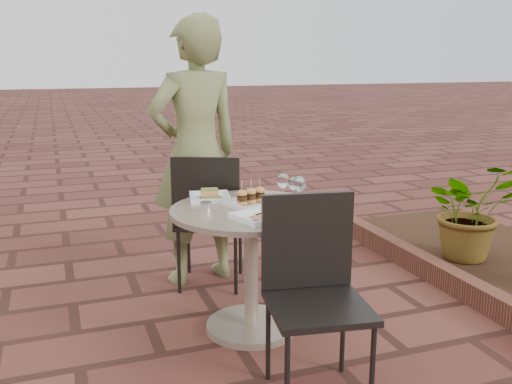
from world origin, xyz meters
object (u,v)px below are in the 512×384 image
object	(u,v)px
chair_far	(208,211)
diner	(196,153)
chair_near	(313,279)
plate_salmon	(210,196)
plate_tuna	(259,216)
plate_sliders	(251,200)
cafe_table	(251,250)

from	to	relation	value
chair_far	diner	distance (m)	0.42
chair_near	plate_salmon	bearing A→B (deg)	113.01
diner	plate_tuna	world-z (taller)	diner
chair_far	diner	bearing A→B (deg)	-59.44
diner	plate_sliders	distance (m)	0.85
cafe_table	plate_salmon	distance (m)	0.42
chair_near	plate_tuna	xyz separation A→B (m)	(-0.11, 0.43, 0.19)
cafe_table	plate_sliders	world-z (taller)	plate_sliders
diner	plate_tuna	xyz separation A→B (m)	(0.06, -1.10, -0.17)
cafe_table	plate_sliders	distance (m)	0.29
diner	plate_tuna	bearing A→B (deg)	81.78
diner	plate_salmon	size ratio (longest dim) A/B	6.74
chair_far	plate_sliders	world-z (taller)	chair_far
cafe_table	plate_salmon	world-z (taller)	plate_salmon
chair_far	plate_salmon	world-z (taller)	chair_far
plate_sliders	plate_tuna	size ratio (longest dim) A/B	1.03
chair_far	diner	world-z (taller)	diner
plate_sliders	plate_salmon	bearing A→B (deg)	128.56
cafe_table	chair_far	bearing A→B (deg)	95.57
plate_salmon	cafe_table	bearing A→B (deg)	-60.01
cafe_table	diner	bearing A→B (deg)	96.06
cafe_table	plate_sliders	xyz separation A→B (m)	(0.02, 0.05, 0.28)
cafe_table	plate_tuna	world-z (taller)	plate_tuna
chair_near	diner	xyz separation A→B (m)	(-0.17, 1.53, 0.36)
chair_far	plate_tuna	world-z (taller)	chair_far
chair_near	plate_sliders	distance (m)	0.74
diner	plate_sliders	xyz separation A→B (m)	(0.11, -0.83, -0.15)
plate_salmon	plate_sliders	bearing A→B (deg)	-51.44
diner	chair_near	bearing A→B (deg)	84.99
diner	plate_salmon	bearing A→B (deg)	72.41
cafe_table	chair_near	size ratio (longest dim) A/B	0.97
chair_far	plate_tuna	distance (m)	0.92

